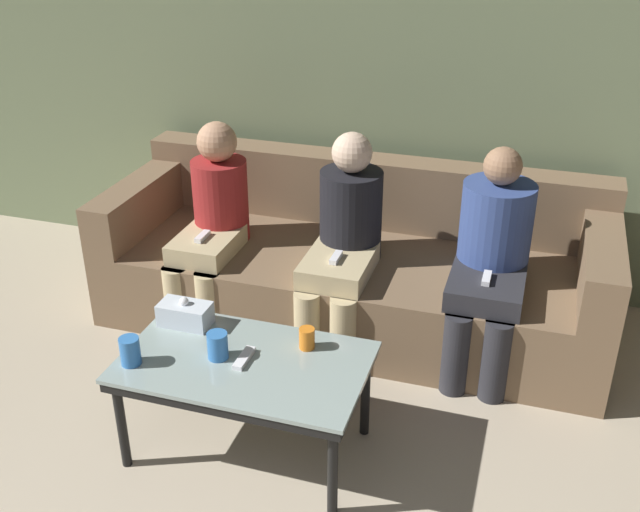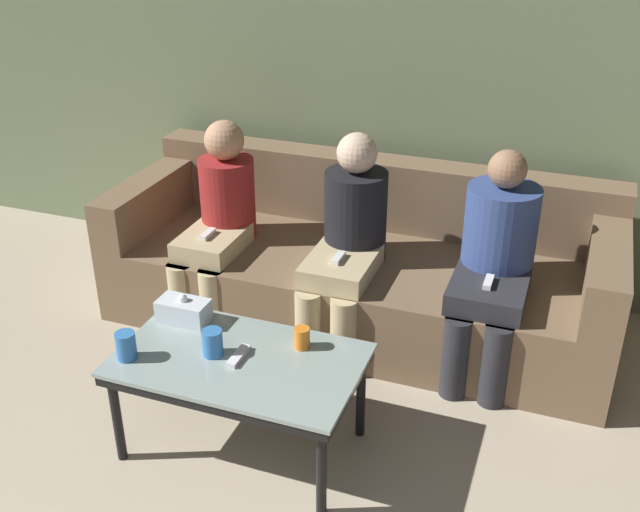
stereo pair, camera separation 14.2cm
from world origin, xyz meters
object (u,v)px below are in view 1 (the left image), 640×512
Objects in this scene: tissue_box at (185,314)px; seated_person_left_end at (213,220)px; cup_near_left at (307,338)px; cup_far_center at (218,346)px; seated_person_mid_right at (491,255)px; seated_person_mid_left at (345,237)px; coffee_table at (245,369)px; cup_near_right at (130,351)px; couch at (355,267)px; game_remote at (244,358)px.

seated_person_left_end is at bearing 106.47° from tissue_box.
cup_near_left is 1.14m from seated_person_left_end.
cup_near_left is 0.09× the size of seated_person_left_end.
seated_person_mid_right reaches higher than cup_far_center.
seated_person_left_end is at bearing 179.92° from seated_person_mid_left.
cup_near_left is (0.21, 0.16, 0.09)m from coffee_table.
couch is at bearing 67.66° from cup_near_right.
couch is 2.44× the size of seated_person_mid_right.
cup_near_right is 0.11× the size of seated_person_mid_right.
seated_person_left_end is (-0.47, 0.99, 0.05)m from cup_far_center.
tissue_box reaches higher than cup_near_right.
cup_far_center is 0.30m from tissue_box.
seated_person_mid_left is at bearing 81.96° from game_remote.
seated_person_mid_left reaches higher than tissue_box.
cup_near_right is at bearing -138.08° from seated_person_mid_right.
cup_far_center is at bearing -64.42° from seated_person_left_end.
tissue_box is (-0.34, 0.17, 0.10)m from coffee_table.
seated_person_mid_right is at bearing 46.15° from cup_far_center.
coffee_table is at bearing 20.26° from cup_near_right.
seated_person_mid_right is at bearing 52.13° from cup_near_left.
seated_person_mid_left reaches higher than game_remote.
coffee_table is 0.15m from cup_far_center.
coffee_table is (-0.14, -1.19, 0.12)m from couch.
cup_near_left is at bearing 37.09° from game_remote.
tissue_box is 0.21× the size of seated_person_left_end.
cup_near_right is 1.14m from seated_person_left_end.
seated_person_mid_right is (0.96, 1.00, 0.07)m from cup_far_center.
game_remote is 0.99m from seated_person_mid_left.
game_remote is at bearing -130.88° from seated_person_mid_right.
seated_person_mid_left is (0.72, -0.00, 0.01)m from seated_person_left_end.
seated_person_left_end is 1.43m from seated_person_mid_right.
seated_person_mid_right is (0.85, 0.99, 0.11)m from game_remote.
seated_person_mid_left reaches higher than seated_person_left_end.
cup_near_right is at bearing -81.80° from seated_person_left_end.
seated_person_mid_left is at bearing 59.11° from tissue_box.
couch is 0.80m from seated_person_mid_right.
cup_far_center is at bearing -173.14° from coffee_table.
seated_person_left_end reaches higher than cup_near_right.
tissue_box reaches higher than cup_near_left.
coffee_table is 1.31m from seated_person_mid_right.
coffee_table is at bearing -26.77° from tissue_box.
cup_far_center is 0.75× the size of game_remote.
cup_far_center is at bearing -151.50° from cup_near_left.
tissue_box is (-0.55, 0.01, 0.01)m from cup_near_left.
cup_near_left is at bearing -85.97° from couch.
cup_near_right is 0.53× the size of tissue_box.
tissue_box is at bearing 153.23° from coffee_table.
cup_far_center is 0.12m from game_remote.
seated_person_mid_right is at bearing 49.12° from coffee_table.
tissue_box is 0.94m from seated_person_mid_left.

